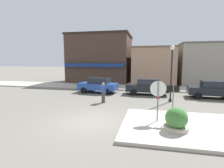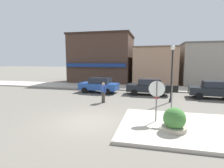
{
  "view_description": "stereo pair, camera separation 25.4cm",
  "coord_description": "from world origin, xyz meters",
  "px_view_note": "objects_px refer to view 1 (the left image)",
  "views": [
    {
      "loc": [
        3.06,
        -8.74,
        3.32
      ],
      "look_at": [
        0.24,
        4.5,
        1.5
      ],
      "focal_mm": 28.0,
      "sensor_mm": 36.0,
      "label": 1
    },
    {
      "loc": [
        3.31,
        -8.68,
        3.32
      ],
      "look_at": [
        0.24,
        4.5,
        1.5
      ],
      "focal_mm": 28.0,
      "sensor_mm": 36.0,
      "label": 2
    }
  ],
  "objects_px": {
    "planter": "(176,121)",
    "one_way_sign": "(173,99)",
    "lamp_post": "(172,65)",
    "parked_car_second": "(147,86)",
    "parked_car_third": "(213,89)",
    "parked_car_nearest": "(98,85)",
    "pedestrian_crossing_near": "(103,92)",
    "stop_sign": "(158,95)"
  },
  "relations": [
    {
      "from": "parked_car_nearest",
      "to": "parked_car_second",
      "type": "distance_m",
      "value": 5.02
    },
    {
      "from": "lamp_post",
      "to": "parked_car_second",
      "type": "bearing_deg",
      "value": 124.22
    },
    {
      "from": "parked_car_second",
      "to": "pedestrian_crossing_near",
      "type": "bearing_deg",
      "value": -129.2
    },
    {
      "from": "lamp_post",
      "to": "parked_car_third",
      "type": "height_order",
      "value": "lamp_post"
    },
    {
      "from": "lamp_post",
      "to": "pedestrian_crossing_near",
      "type": "distance_m",
      "value": 5.81
    },
    {
      "from": "parked_car_nearest",
      "to": "pedestrian_crossing_near",
      "type": "xyz_separation_m",
      "value": [
        1.64,
        -4.15,
        0.06
      ]
    },
    {
      "from": "pedestrian_crossing_near",
      "to": "parked_car_third",
      "type": "bearing_deg",
      "value": 21.73
    },
    {
      "from": "lamp_post",
      "to": "parked_car_second",
      "type": "distance_m",
      "value": 3.93
    },
    {
      "from": "parked_car_nearest",
      "to": "lamp_post",
      "type": "bearing_deg",
      "value": -21.72
    },
    {
      "from": "parked_car_nearest",
      "to": "parked_car_second",
      "type": "xyz_separation_m",
      "value": [
        5.02,
        -0.01,
        0.0
      ]
    },
    {
      "from": "planter",
      "to": "parked_car_nearest",
      "type": "bearing_deg",
      "value": 124.93
    },
    {
      "from": "parked_car_second",
      "to": "parked_car_third",
      "type": "xyz_separation_m",
      "value": [
        5.66,
        -0.54,
        0.0
      ]
    },
    {
      "from": "parked_car_second",
      "to": "pedestrian_crossing_near",
      "type": "distance_m",
      "value": 5.34
    },
    {
      "from": "parked_car_third",
      "to": "pedestrian_crossing_near",
      "type": "xyz_separation_m",
      "value": [
        -9.04,
        -3.6,
        0.06
      ]
    },
    {
      "from": "lamp_post",
      "to": "parked_car_third",
      "type": "distance_m",
      "value": 4.89
    },
    {
      "from": "parked_car_second",
      "to": "pedestrian_crossing_near",
      "type": "xyz_separation_m",
      "value": [
        -3.38,
        -4.14,
        0.06
      ]
    },
    {
      "from": "one_way_sign",
      "to": "lamp_post",
      "type": "height_order",
      "value": "lamp_post"
    },
    {
      "from": "one_way_sign",
      "to": "pedestrian_crossing_near",
      "type": "bearing_deg",
      "value": 141.1
    },
    {
      "from": "stop_sign",
      "to": "parked_car_second",
      "type": "distance_m",
      "value": 8.1
    },
    {
      "from": "one_way_sign",
      "to": "planter",
      "type": "xyz_separation_m",
      "value": [
        0.03,
        -1.2,
        -0.77
      ]
    },
    {
      "from": "parked_car_second",
      "to": "parked_car_third",
      "type": "height_order",
      "value": "same"
    },
    {
      "from": "parked_car_third",
      "to": "parked_car_nearest",
      "type": "bearing_deg",
      "value": 177.05
    },
    {
      "from": "stop_sign",
      "to": "pedestrian_crossing_near",
      "type": "xyz_separation_m",
      "value": [
        -3.98,
        3.91,
        -0.65
      ]
    },
    {
      "from": "one_way_sign",
      "to": "planter",
      "type": "relative_size",
      "value": 1.71
    },
    {
      "from": "parked_car_third",
      "to": "pedestrian_crossing_near",
      "type": "distance_m",
      "value": 9.73
    },
    {
      "from": "parked_car_nearest",
      "to": "parked_car_third",
      "type": "distance_m",
      "value": 10.69
    },
    {
      "from": "stop_sign",
      "to": "lamp_post",
      "type": "bearing_deg",
      "value": 76.8
    },
    {
      "from": "one_way_sign",
      "to": "lamp_post",
      "type": "bearing_deg",
      "value": 84.68
    },
    {
      "from": "one_way_sign",
      "to": "pedestrian_crossing_near",
      "type": "distance_m",
      "value": 6.11
    },
    {
      "from": "one_way_sign",
      "to": "parked_car_second",
      "type": "bearing_deg",
      "value": 99.72
    },
    {
      "from": "planter",
      "to": "one_way_sign",
      "type": "bearing_deg",
      "value": 91.39
    },
    {
      "from": "planter",
      "to": "parked_car_third",
      "type": "relative_size",
      "value": 0.3
    },
    {
      "from": "one_way_sign",
      "to": "parked_car_third",
      "type": "height_order",
      "value": "one_way_sign"
    },
    {
      "from": "stop_sign",
      "to": "parked_car_second",
      "type": "xyz_separation_m",
      "value": [
        -0.6,
        8.05,
        -0.71
      ]
    },
    {
      "from": "planter",
      "to": "stop_sign",
      "type": "bearing_deg",
      "value": 125.18
    },
    {
      "from": "parked_car_nearest",
      "to": "parked_car_third",
      "type": "height_order",
      "value": "same"
    },
    {
      "from": "stop_sign",
      "to": "one_way_sign",
      "type": "bearing_deg",
      "value": 5.97
    },
    {
      "from": "pedestrian_crossing_near",
      "to": "one_way_sign",
      "type": "bearing_deg",
      "value": -38.9
    },
    {
      "from": "planter",
      "to": "parked_car_nearest",
      "type": "xyz_separation_m",
      "value": [
        -6.41,
        9.18,
        0.25
      ]
    },
    {
      "from": "one_way_sign",
      "to": "parked_car_second",
      "type": "height_order",
      "value": "one_way_sign"
    },
    {
      "from": "lamp_post",
      "to": "parked_car_nearest",
      "type": "xyz_separation_m",
      "value": [
        -6.87,
        2.74,
        -2.15
      ]
    },
    {
      "from": "planter",
      "to": "pedestrian_crossing_near",
      "type": "xyz_separation_m",
      "value": [
        -4.77,
        5.02,
        0.31
      ]
    }
  ]
}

